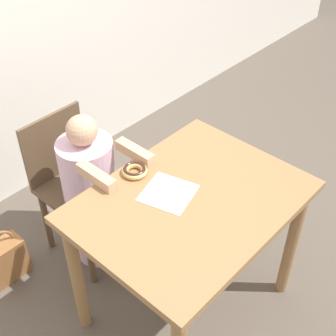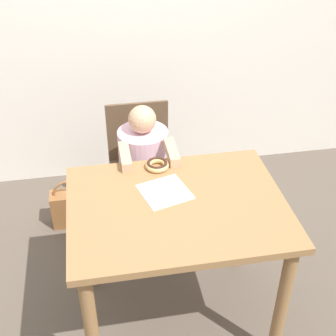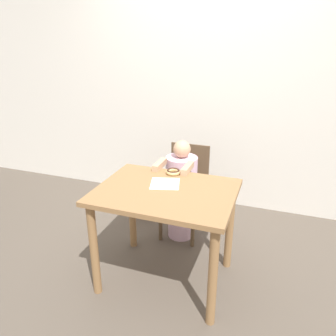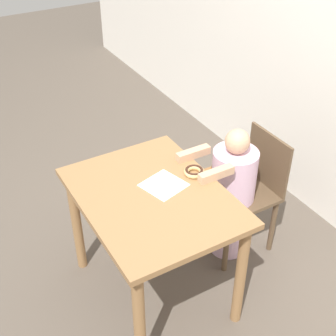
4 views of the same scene
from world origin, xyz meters
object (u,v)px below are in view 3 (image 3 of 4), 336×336
at_px(donut, 173,172).
at_px(handbag, 146,204).
at_px(chair, 185,188).
at_px(child_figure, 181,192).

height_order(donut, handbag, donut).
xyz_separation_m(donut, handbag, (-0.49, 0.56, -0.65)).
bearing_deg(chair, child_figure, -90.00).
relative_size(child_figure, donut, 8.10).
height_order(child_figure, donut, child_figure).
xyz_separation_m(child_figure, handbag, (-0.46, 0.25, -0.33)).
height_order(child_figure, handbag, child_figure).
xyz_separation_m(chair, handbag, (-0.46, 0.12, -0.31)).
distance_m(child_figure, handbag, 0.62).
bearing_deg(child_figure, handbag, 151.93).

